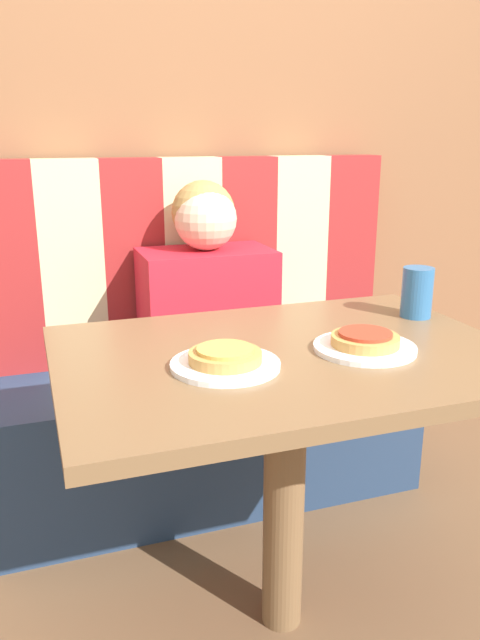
% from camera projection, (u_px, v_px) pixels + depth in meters
% --- Properties ---
extents(ground_plane, '(12.00, 12.00, 0.00)m').
position_uv_depth(ground_plane, '(281.00, 618.00, 1.60)').
color(ground_plane, brown).
extents(wall_back, '(7.00, 0.05, 2.60)m').
position_uv_depth(wall_back, '(179.00, 102.00, 2.09)').
color(wall_back, brown).
rests_on(wall_back, ground_plane).
extents(booth_seat, '(1.39, 0.48, 0.45)m').
position_uv_depth(booth_seat, '(209.00, 430.00, 2.13)').
color(booth_seat, navy).
rests_on(booth_seat, ground_plane).
extents(booth_backrest, '(1.39, 0.10, 0.67)m').
position_uv_depth(booth_backrest, '(191.00, 258.00, 2.14)').
color(booth_backrest, maroon).
rests_on(booth_backrest, booth_seat).
extents(dining_table, '(1.02, 0.73, 0.73)m').
position_uv_depth(dining_table, '(286.00, 389.00, 1.42)').
color(dining_table, brown).
rests_on(dining_table, ground_plane).
extents(person, '(0.41, 0.25, 0.61)m').
position_uv_depth(person, '(206.00, 286.00, 1.98)').
color(person, red).
rests_on(person, booth_seat).
extents(plate_left, '(0.23, 0.23, 0.01)m').
position_uv_depth(plate_left, '(225.00, 365.00, 1.29)').
color(plate_left, white).
rests_on(plate_left, dining_table).
extents(plate_right, '(0.23, 0.23, 0.01)m').
position_uv_depth(plate_right, '(365.00, 348.00, 1.40)').
color(plate_right, white).
rests_on(plate_right, dining_table).
extents(pizza_left, '(0.15, 0.15, 0.03)m').
position_uv_depth(pizza_left, '(225.00, 356.00, 1.29)').
color(pizza_left, '#C68E47').
rests_on(pizza_left, plate_left).
extents(pizza_right, '(0.15, 0.15, 0.03)m').
position_uv_depth(pizza_right, '(365.00, 339.00, 1.39)').
color(pizza_right, '#C68E47').
rests_on(pizza_right, plate_right).
extents(drinking_cup, '(0.08, 0.08, 0.13)m').
position_uv_depth(drinking_cup, '(417.00, 292.00, 1.64)').
color(drinking_cup, '#2D669E').
rests_on(drinking_cup, dining_table).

